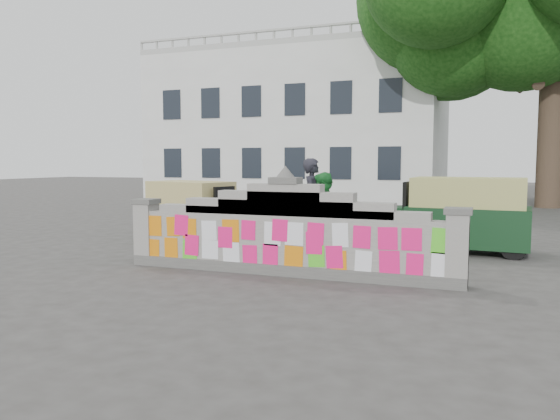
{
  "coord_description": "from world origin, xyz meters",
  "views": [
    {
      "loc": [
        3.46,
        -9.33,
        2.09
      ],
      "look_at": [
        -0.49,
        1.0,
        1.1
      ],
      "focal_mm": 35.0,
      "sensor_mm": 36.0,
      "label": 1
    }
  ],
  "objects_px": {
    "rickshaw_left": "(193,209)",
    "cyclist_rider": "(313,213)",
    "cyclist_bike": "(313,231)",
    "rickshaw_right": "(464,214)",
    "pedestrian": "(323,215)"
  },
  "relations": [
    {
      "from": "cyclist_rider",
      "to": "rickshaw_right",
      "type": "distance_m",
      "value": 3.56
    },
    {
      "from": "rickshaw_left",
      "to": "cyclist_bike",
      "type": "bearing_deg",
      "value": -2.32
    },
    {
      "from": "cyclist_bike",
      "to": "rickshaw_right",
      "type": "height_order",
      "value": "rickshaw_right"
    },
    {
      "from": "cyclist_bike",
      "to": "rickshaw_right",
      "type": "xyz_separation_m",
      "value": [
        3.08,
        1.79,
        0.33
      ]
    },
    {
      "from": "pedestrian",
      "to": "rickshaw_left",
      "type": "bearing_deg",
      "value": -140.12
    },
    {
      "from": "cyclist_bike",
      "to": "pedestrian",
      "type": "xyz_separation_m",
      "value": [
        0.25,
        -0.1,
        0.37
      ]
    },
    {
      "from": "pedestrian",
      "to": "rickshaw_left",
      "type": "relative_size",
      "value": 0.64
    },
    {
      "from": "cyclist_bike",
      "to": "cyclist_rider",
      "type": "height_order",
      "value": "cyclist_rider"
    },
    {
      "from": "pedestrian",
      "to": "rickshaw_right",
      "type": "xyz_separation_m",
      "value": [
        2.83,
        1.89,
        -0.04
      ]
    },
    {
      "from": "cyclist_rider",
      "to": "rickshaw_right",
      "type": "bearing_deg",
      "value": -65.64
    },
    {
      "from": "cyclist_rider",
      "to": "pedestrian",
      "type": "distance_m",
      "value": 0.27
    },
    {
      "from": "cyclist_rider",
      "to": "pedestrian",
      "type": "bearing_deg",
      "value": -117.63
    },
    {
      "from": "rickshaw_left",
      "to": "cyclist_rider",
      "type": "bearing_deg",
      "value": -2.32
    },
    {
      "from": "rickshaw_right",
      "to": "cyclist_rider",
      "type": "bearing_deg",
      "value": 33.59
    },
    {
      "from": "rickshaw_left",
      "to": "rickshaw_right",
      "type": "relative_size",
      "value": 0.92
    }
  ]
}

